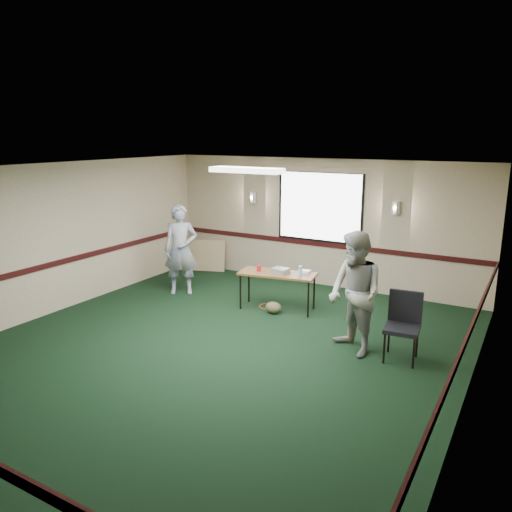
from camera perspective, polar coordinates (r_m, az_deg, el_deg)
The scene contains 13 objects.
ground at distance 7.69m, azimuth -4.94°, elevation -10.74°, with size 8.00×8.00×0.00m, color black.
room_shell at distance 8.97m, azimuth 2.64°, elevation 3.45°, with size 8.00×8.02×8.00m.
folding_table at distance 9.19m, azimuth 2.46°, elevation -2.25°, with size 1.48×0.80×0.70m.
projector at distance 9.14m, azimuth 2.78°, elevation -1.69°, with size 0.29×0.24×0.10m, color gray.
game_console at distance 9.22m, azimuth 5.63°, elevation -1.77°, with size 0.19×0.15×0.05m, color white.
red_cup at distance 9.26m, azimuth 0.31°, elevation -1.42°, with size 0.07×0.07×0.11m, color red.
water_bottle at distance 8.92m, azimuth 5.08°, elevation -1.77°, with size 0.06×0.06×0.20m, color #88B8DF.
duffel_bag at distance 9.14m, azimuth 2.00°, elevation -5.91°, with size 0.30×0.23×0.21m, color brown.
cable_coil at distance 9.50m, azimuth 1.32°, elevation -5.78°, with size 0.32×0.32×0.02m, color #CF4919.
folded_table at distance 12.02m, azimuth -6.92°, elevation 0.12°, with size 1.44×0.06×0.74m, color tan.
conference_chair at distance 7.55m, azimuth 16.50°, elevation -7.05°, with size 0.53×0.55×0.98m.
person_left at distance 10.19m, azimuth -8.60°, elevation 0.73°, with size 0.67×0.44×1.82m, color #3F538B.
person_right at distance 7.44m, azimuth 11.26°, elevation -4.25°, with size 0.89×0.70×1.84m, color #6B85A7.
Camera 1 is at (4.05, -5.71, 3.19)m, focal length 35.00 mm.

